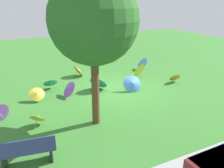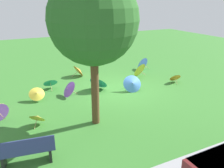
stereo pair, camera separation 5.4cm
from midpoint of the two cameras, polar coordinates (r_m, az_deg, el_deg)
name	(u,v)px [view 1 (the left image)]	position (r m, az deg, el deg)	size (l,w,h in m)	color
ground	(116,90)	(12.31, 0.96, -1.46)	(40.00, 40.00, 0.00)	#387A2D
park_bench	(27,151)	(7.28, -20.25, -15.16)	(1.66, 0.72, 0.90)	navy
shade_tree	(94,20)	(8.06, -4.72, 15.22)	(3.09, 3.09, 5.41)	brown
parasol_teal_0	(50,82)	(12.72, -15.02, 0.43)	(0.77, 0.69, 0.68)	tan
parasol_yellow_0	(37,94)	(11.40, -18.07, -2.24)	(0.77, 0.70, 0.66)	tan
parasol_orange_0	(174,77)	(13.82, 14.92, 1.70)	(0.72, 0.67, 0.60)	tan
parasol_blue_0	(132,83)	(12.05, 4.88, 0.14)	(1.08, 0.97, 0.85)	tan
parasol_orange_1	(79,70)	(14.54, -8.23, 3.34)	(0.86, 0.89, 0.76)	tan
parasol_yellow_3	(138,69)	(14.47, 6.35, 3.65)	(1.06, 0.94, 0.91)	tan
parasol_teal_2	(99,82)	(12.21, -3.37, 0.58)	(1.19, 1.22, 0.86)	tan
parasol_blue_3	(141,64)	(15.81, 7.07, 4.96)	(0.99, 1.03, 0.87)	tan
parasol_yellow_4	(38,118)	(9.29, -17.86, -7.80)	(0.77, 0.75, 0.58)	tan
parasol_purple_1	(68,89)	(11.59, -10.83, -1.21)	(0.83, 0.91, 0.76)	tan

